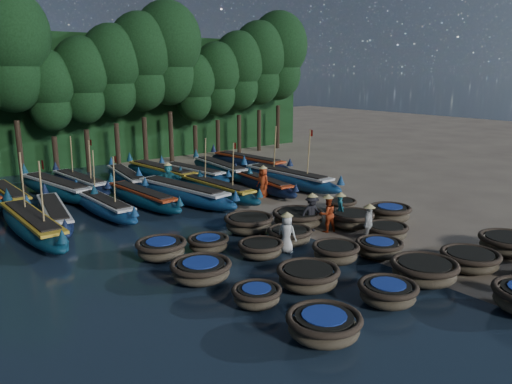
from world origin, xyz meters
TOP-DOWN VIEW (x-y plane):
  - ground at (0.00, 0.00)m, footprint 120.00×120.00m
  - foliage_wall at (0.00, 23.50)m, footprint 40.00×3.00m
  - coracle_5 at (-5.80, -7.28)m, footprint 2.55×2.55m
  - coracle_6 at (-2.68, -7.07)m, footprint 1.96×1.96m
  - coracle_7 at (-0.29, -6.82)m, footprint 2.37×2.37m
  - coracle_8 at (2.07, -7.22)m, footprint 2.40×2.40m
  - coracle_9 at (4.88, -7.33)m, footprint 2.49×2.49m
  - coracle_10 at (-6.00, -4.53)m, footprint 1.62×1.62m
  - coracle_11 at (-3.81, -4.62)m, footprint 2.67×2.67m
  - coracle_12 at (-1.30, -3.57)m, footprint 1.87×1.87m
  - coracle_13 at (0.56, -4.22)m, footprint 2.18×2.18m
  - coracle_14 at (2.46, -3.13)m, footprint 1.90×1.90m
  - coracle_15 at (-6.34, -1.80)m, footprint 2.20×2.20m
  - coracle_16 at (-3.24, -1.34)m, footprint 2.06×2.06m
  - coracle_17 at (-1.30, -0.92)m, footprint 2.02×2.02m
  - coracle_18 at (2.57, -1.01)m, footprint 2.36×2.36m
  - coracle_19 at (4.77, -1.57)m, footprint 2.50×2.50m
  - coracle_20 at (-6.42, 1.00)m, footprint 2.41×2.41m
  - coracle_21 at (-4.52, 0.52)m, footprint 1.73×1.73m
  - coracle_22 at (-1.70, 1.42)m, footprint 2.29×2.29m
  - coracle_23 at (0.65, 0.63)m, footprint 2.46×2.46m
  - coracle_24 at (4.31, 1.19)m, footprint 1.93×1.93m
  - long_boat_1 at (-9.66, 6.96)m, footprint 1.60×8.73m
  - long_boat_2 at (-8.28, 8.33)m, footprint 2.63×7.64m
  - long_boat_3 at (-5.81, 8.42)m, footprint 1.48×7.67m
  - long_boat_4 at (-3.44, 8.72)m, footprint 1.82×7.73m
  - long_boat_5 at (-1.37, 7.93)m, footprint 2.86×8.76m
  - long_boat_6 at (0.71, 7.64)m, footprint 1.73×8.06m
  - long_boat_7 at (3.91, 7.24)m, footprint 2.19×7.25m
  - long_boat_8 at (5.83, 7.10)m, footprint 2.07×8.98m
  - long_boat_10 at (-9.06, 13.79)m, footprint 1.43×7.43m
  - long_boat_11 at (-6.53, 13.55)m, footprint 2.93×8.76m
  - long_boat_12 at (-4.82, 14.53)m, footprint 1.99×7.76m
  - long_boat_13 at (-2.01, 13.87)m, footprint 2.50×7.88m
  - long_boat_14 at (0.36, 13.57)m, footprint 2.30×8.77m
  - long_boat_15 at (2.30, 12.80)m, footprint 2.30×7.36m
  - long_boat_16 at (4.38, 12.53)m, footprint 2.35×8.29m
  - long_boat_17 at (7.38, 13.15)m, footprint 2.30×8.77m
  - fisherman_0 at (-2.03, -1.54)m, footprint 0.79×0.94m
  - fisherman_1 at (2.45, -0.40)m, footprint 0.58×0.67m
  - fisherman_2 at (1.27, -0.68)m, footprint 0.97×0.84m
  - fisherman_3 at (0.75, -0.18)m, footprint 1.26×0.93m
  - fisherman_4 at (1.56, -2.83)m, footprint 1.04×0.79m
  - fisherman_5 at (-0.79, 10.58)m, footprint 1.61×1.48m
  - fisherman_6 at (3.10, 6.24)m, footprint 0.62×0.91m
  - tree_4 at (-6.80, 20.00)m, footprint 5.34×5.34m
  - tree_5 at (-4.50, 20.00)m, footprint 3.68×3.68m
  - tree_6 at (-2.20, 20.00)m, footprint 4.09×4.09m
  - tree_7 at (0.10, 20.00)m, footprint 4.51×4.51m
  - tree_8 at (2.40, 20.00)m, footprint 4.92×4.92m
  - tree_9 at (4.70, 20.00)m, footprint 5.34×5.34m
  - tree_10 at (7.00, 20.00)m, footprint 3.68×3.68m
  - tree_11 at (9.30, 20.00)m, footprint 4.09×4.09m
  - tree_12 at (11.60, 20.00)m, footprint 4.51×4.51m
  - tree_13 at (13.90, 20.00)m, footprint 4.92×4.92m
  - tree_14 at (16.20, 20.00)m, footprint 5.34×5.34m

SIDE VIEW (x-z plane):
  - ground at x=0.00m, z-range 0.00..0.00m
  - coracle_10 at x=-6.00m, z-range 0.05..0.68m
  - coracle_21 at x=-4.52m, z-range 0.05..0.70m
  - coracle_24 at x=4.31m, z-range 0.05..0.71m
  - coracle_16 at x=-3.24m, z-range 0.05..0.72m
  - coracle_13 at x=0.56m, z-range 0.05..0.72m
  - coracle_14 at x=2.46m, z-range 0.05..0.75m
  - coracle_17 at x=-1.30m, z-range 0.05..0.77m
  - coracle_8 at x=2.07m, z-range 0.05..0.79m
  - coracle_15 at x=-6.34m, z-range 0.06..0.80m
  - coracle_6 at x=-2.68m, z-range 0.06..0.79m
  - coracle_12 at x=-1.30m, z-range 0.06..0.81m
  - coracle_5 at x=-5.80m, z-range 0.06..0.82m
  - coracle_18 at x=2.57m, z-range 0.06..0.83m
  - coracle_20 at x=-6.42m, z-range 0.06..0.83m
  - coracle_11 at x=-3.81m, z-range 0.06..0.83m
  - coracle_9 at x=4.88m, z-range 0.06..0.85m
  - coracle_23 at x=0.65m, z-range 0.06..0.87m
  - coracle_7 at x=-0.29m, z-range 0.06..0.87m
  - coracle_22 at x=-1.70m, z-range 0.06..0.88m
  - coracle_19 at x=4.77m, z-range 0.07..0.89m
  - long_boat_7 at x=3.91m, z-range -0.15..1.13m
  - long_boat_10 at x=-9.06m, z-range -0.16..1.15m
  - long_boat_15 at x=2.30m, z-range -0.16..1.15m
  - long_boat_3 at x=-5.81m, z-range -1.11..2.15m
  - long_boat_4 at x=-3.44m, z-range -0.16..1.20m
  - long_boat_2 at x=-8.28m, z-range -0.16..1.20m
  - long_boat_12 at x=-4.82m, z-range -1.13..2.18m
  - long_boat_13 at x=-2.01m, z-range -0.17..1.23m
  - long_boat_6 at x=0.71m, z-range -1.17..2.26m
  - long_boat_16 at x=4.38m, z-range -0.18..1.29m
  - long_boat_1 at x=-9.66m, z-range -1.27..2.44m
  - long_boat_14 at x=0.36m, z-range -0.18..1.36m
  - long_boat_17 at x=7.38m, z-range -0.18..1.36m
  - long_boat_5 at x=-1.37m, z-range -0.19..1.37m
  - long_boat_11 at x=-6.53m, z-range -0.19..1.37m
  - long_boat_8 at x=5.83m, z-range -1.30..2.52m
  - fisherman_0 at x=-2.03m, z-range -0.04..1.80m
  - fisherman_1 at x=2.45m, z-range 0.02..1.76m
  - fisherman_4 at x=1.56m, z-range -0.03..1.82m
  - fisherman_2 at x=1.27m, z-range -0.05..1.84m
  - fisherman_3 at x=0.75m, z-range -0.06..1.88m
  - fisherman_5 at x=-0.79m, z-range -0.07..1.93m
  - fisherman_6 at x=3.10m, z-range -0.05..1.94m
  - foliage_wall at x=0.00m, z-range 0.00..10.00m
  - tree_5 at x=-4.50m, z-range 1.63..10.31m
  - tree_10 at x=7.00m, z-range 1.63..10.31m
  - tree_6 at x=-2.20m, z-range 1.82..11.47m
  - tree_11 at x=9.30m, z-range 1.82..11.47m
  - tree_7 at x=0.10m, z-range 2.01..12.64m
  - tree_12 at x=11.60m, z-range 2.01..12.64m
  - tree_8 at x=2.40m, z-range 2.19..13.80m
  - tree_13 at x=13.90m, z-range 2.19..13.80m
  - tree_4 at x=-6.80m, z-range 2.38..14.96m
  - tree_9 at x=4.70m, z-range 2.38..14.96m
  - tree_14 at x=16.20m, z-range 2.38..14.96m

